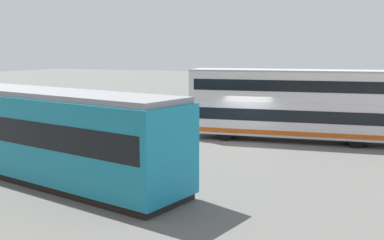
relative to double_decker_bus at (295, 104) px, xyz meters
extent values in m
plane|color=slate|center=(2.16, 1.58, -2.01)|extent=(160.00, 160.00, 0.00)
cube|color=white|center=(-0.01, 0.00, -0.72)|extent=(12.02, 4.10, 1.88)
cube|color=white|center=(-0.01, 0.00, 1.01)|extent=(11.65, 3.95, 1.57)
cube|color=black|center=(-0.01, 0.00, -0.49)|extent=(11.44, 4.05, 0.64)
cube|color=black|center=(-0.01, 0.00, 1.09)|extent=(11.07, 3.90, 0.60)
cube|color=#D85919|center=(-0.01, 0.00, -1.41)|extent=(11.79, 4.11, 0.24)
cube|color=#B2B2B7|center=(-0.01, 0.00, 1.85)|extent=(11.65, 3.95, 0.10)
cylinder|color=black|center=(3.61, 0.49, -1.51)|extent=(1.33, 2.59, 1.00)
cylinder|color=black|center=(-3.22, -0.44, -1.51)|extent=(1.33, 2.59, 1.00)
cube|color=teal|center=(7.19, 11.63, -0.26)|extent=(13.05, 5.10, 2.99)
cube|color=black|center=(7.19, 11.63, 0.04)|extent=(12.55, 5.03, 0.90)
cube|color=gray|center=(7.19, 11.63, 1.34)|extent=(12.75, 4.85, 0.20)
cube|color=black|center=(7.19, 11.63, -1.88)|extent=(12.77, 4.93, 0.25)
cylinder|color=#4C3F2D|center=(7.38, 8.08, -1.60)|extent=(0.14, 0.14, 0.80)
cylinder|color=#4C3F2D|center=(7.60, 8.10, -1.60)|extent=(0.14, 0.14, 0.80)
cylinder|color=maroon|center=(7.49, 8.09, -0.89)|extent=(0.35, 0.35, 0.62)
sphere|color=tan|center=(7.49, 8.09, -0.48)|extent=(0.22, 0.22, 0.22)
cube|color=gray|center=(8.05, 7.82, -0.96)|extent=(6.98, 0.92, 0.06)
cube|color=gray|center=(8.05, 7.82, -1.46)|extent=(6.98, 0.92, 0.06)
cylinder|color=gray|center=(4.57, 8.25, -1.48)|extent=(0.07, 0.07, 1.05)
cylinder|color=gray|center=(8.05, 7.82, -1.48)|extent=(0.07, 0.07, 1.05)
cylinder|color=gray|center=(11.54, 7.38, -1.48)|extent=(0.07, 0.07, 1.05)
cylinder|color=slate|center=(13.41, 7.63, -0.72)|extent=(0.10, 0.10, 2.57)
cube|color=white|center=(13.40, 7.67, 0.15)|extent=(0.93, 0.31, 0.63)
camera|label=1|loc=(-5.27, 25.33, 2.91)|focal=43.40mm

